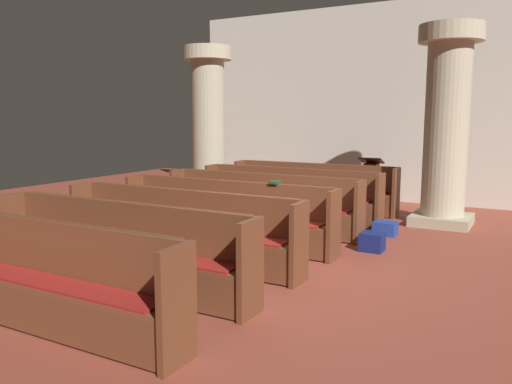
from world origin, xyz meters
name	(u,v)px	position (x,y,z in m)	size (l,w,h in m)	color
ground_plane	(274,266)	(0.00, 0.00, 0.00)	(19.20, 19.20, 0.00)	brown
back_wall	(395,103)	(0.00, 6.08, 2.25)	(10.00, 0.16, 4.50)	silver
pew_row_0	(313,186)	(-1.17, 4.09, 0.50)	(3.56, 0.47, 0.97)	brown
pew_row_1	(289,193)	(-1.17, 2.95, 0.50)	(3.56, 0.46, 0.97)	brown
pew_row_2	(261,201)	(-1.17, 1.81, 0.50)	(3.56, 0.46, 0.97)	brown
pew_row_3	(225,212)	(-1.17, 0.67, 0.50)	(3.56, 0.46, 0.97)	brown
pew_row_4	(179,226)	(-1.17, -0.47, 0.50)	(3.56, 0.46, 0.97)	brown
pew_row_5	(117,245)	(-1.17, -1.62, 0.50)	(3.56, 0.47, 0.97)	brown
pew_row_6	(29,271)	(-1.17, -2.76, 0.50)	(3.56, 0.46, 0.97)	brown
pillar_aisle_side	(447,123)	(1.48, 3.81, 1.83)	(1.10, 1.10, 3.52)	tan
pillar_far_side	(208,122)	(-3.77, 4.05, 1.83)	(1.10, 1.10, 3.52)	tan
lectern	(371,186)	(-0.19, 4.99, 0.45)	(0.48, 0.45, 1.08)	#411E13
hymn_book	(275,182)	(-0.41, 0.85, 0.99)	(0.14, 0.19, 0.04)	#194723
kneeler_box_blue	(385,228)	(0.80, 2.48, 0.11)	(0.37, 0.30, 0.22)	navy
kneeler_box_navy	(372,242)	(0.90, 1.38, 0.14)	(0.33, 0.30, 0.27)	navy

